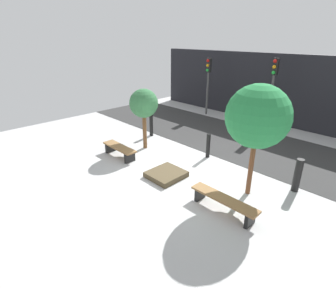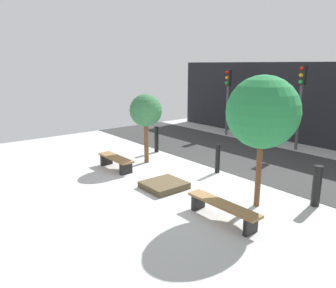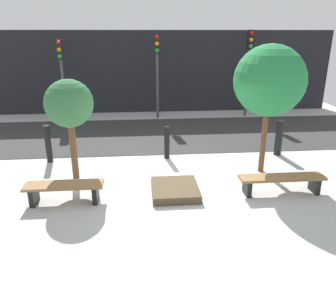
{
  "view_description": "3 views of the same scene",
  "coord_description": "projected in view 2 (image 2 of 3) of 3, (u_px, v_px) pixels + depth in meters",
  "views": [
    {
      "loc": [
        5.64,
        -5.88,
        4.41
      ],
      "look_at": [
        -0.1,
        -0.32,
        1.12
      ],
      "focal_mm": 28.0,
      "sensor_mm": 36.0,
      "label": 1
    },
    {
      "loc": [
        7.08,
        -6.05,
        3.53
      ],
      "look_at": [
        -0.01,
        -0.35,
        1.3
      ],
      "focal_mm": 35.0,
      "sensor_mm": 36.0,
      "label": 2
    },
    {
      "loc": [
        -0.74,
        -7.27,
        3.55
      ],
      "look_at": [
        -0.15,
        -0.33,
        1.15
      ],
      "focal_mm": 35.0,
      "sensor_mm": 36.0,
      "label": 3
    }
  ],
  "objects": [
    {
      "name": "bollard_far_left",
      "position": [
        156.0,
        139.0,
        13.37
      ],
      "size": [
        0.17,
        0.17,
        1.08
      ],
      "primitive_type": "cylinder",
      "color": "black",
      "rests_on": "ground"
    },
    {
      "name": "ground_plane",
      "position": [
        177.0,
        184.0,
        9.88
      ],
      "size": [
        18.0,
        18.0,
        0.0
      ],
      "primitive_type": "plane",
      "color": "#B4B4B4"
    },
    {
      "name": "building_facade",
      "position": [
        316.0,
        104.0,
        14.29
      ],
      "size": [
        16.2,
        0.5,
        3.62
      ],
      "primitive_type": "cube",
      "color": "black",
      "rests_on": "ground"
    },
    {
      "name": "road_strip",
      "position": [
        261.0,
        160.0,
        12.4
      ],
      "size": [
        18.0,
        4.3,
        0.01
      ],
      "primitive_type": "cube",
      "color": "#323232",
      "rests_on": "ground"
    },
    {
      "name": "tree_behind_right_bench",
      "position": [
        263.0,
        112.0,
        7.82
      ],
      "size": [
        1.76,
        1.76,
        3.29
      ],
      "color": "brown",
      "rests_on": "ground"
    },
    {
      "name": "bench_right",
      "position": [
        223.0,
        208.0,
        7.53
      ],
      "size": [
        1.96,
        0.4,
        0.43
      ],
      "rotation": [
        0.0,
        0.0,
        -0.0
      ],
      "color": "black",
      "rests_on": "ground"
    },
    {
      "name": "planter_bed",
      "position": [
        164.0,
        185.0,
        9.55
      ],
      "size": [
        1.06,
        1.15,
        0.18
      ],
      "primitive_type": "cube",
      "color": "brown",
      "rests_on": "ground"
    },
    {
      "name": "tree_behind_left_bench",
      "position": [
        146.0,
        111.0,
        11.63
      ],
      "size": [
        1.16,
        1.16,
        2.51
      ],
      "color": "brown",
      "rests_on": "ground"
    },
    {
      "name": "bench_left",
      "position": [
        116.0,
        160.0,
        11.22
      ],
      "size": [
        1.68,
        0.45,
        0.44
      ],
      "rotation": [
        0.0,
        0.0,
        0.0
      ],
      "color": "black",
      "rests_on": "ground"
    },
    {
      "name": "bollard_left",
      "position": [
        218.0,
        159.0,
        10.83
      ],
      "size": [
        0.16,
        0.16,
        0.97
      ],
      "primitive_type": "cylinder",
      "color": "black",
      "rests_on": "ground"
    },
    {
      "name": "traffic_light_mid_west",
      "position": [
        301.0,
        92.0,
        13.31
      ],
      "size": [
        0.28,
        0.27,
        3.48
      ],
      "color": "#484848",
      "rests_on": "ground"
    },
    {
      "name": "bollard_center",
      "position": [
        317.0,
        186.0,
        8.26
      ],
      "size": [
        0.22,
        0.22,
        1.07
      ],
      "primitive_type": "cylinder",
      "color": "black",
      "rests_on": "ground"
    },
    {
      "name": "traffic_light_west",
      "position": [
        228.0,
        90.0,
        16.28
      ],
      "size": [
        0.28,
        0.27,
        3.27
      ],
      "color": "#4D4D4D",
      "rests_on": "ground"
    }
  ]
}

